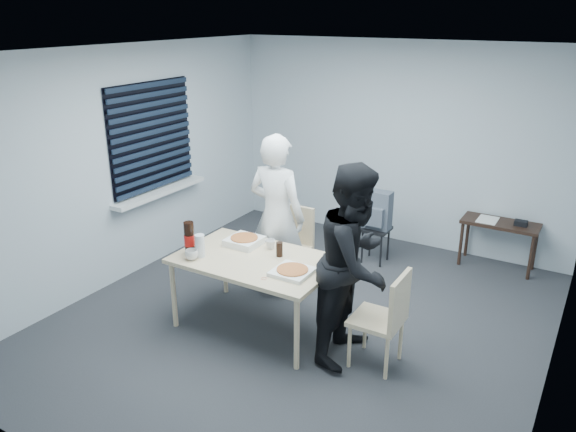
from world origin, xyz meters
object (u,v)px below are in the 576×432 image
Objects in this scene: stool at (376,236)px; backpack at (377,210)px; person_black at (355,263)px; dining_table at (256,264)px; chair_far at (293,240)px; mug_a at (192,255)px; chair_right at (387,314)px; person_white at (277,216)px; mug_b at (270,244)px; side_table at (500,228)px; soda_bottle at (189,239)px.

stool is 0.96× the size of backpack.
dining_table is at bearing 93.69° from person_black.
dining_table is 1.68× the size of chair_far.
stool is at bearing 68.42° from mug_a.
chair_right is at bearing 10.56° from mug_a.
chair_right reaches higher than stool.
stool is (0.62, 1.29, -0.55)m from person_white.
chair_right is 2.00× the size of stool.
person_white is at bearing -92.00° from backpack.
chair_far is (-0.18, 1.00, -0.15)m from dining_table.
person_white is 17.70× the size of mug_b.
mug_b is (-0.99, 0.20, -0.11)m from person_black.
mug_a reaches higher than dining_table.
chair_far is at bearing 103.45° from mug_b.
stool is at bearing -155.70° from side_table.
chair_right is at bearing -65.52° from stool.
side_table is at bearing 53.26° from mug_b.
person_white and person_black have the same top height.
stool is 4.46× the size of mug_b.
person_white is 1.43m from backpack.
soda_bottle reaches higher than chair_right.
dining_table is 0.84× the size of person_white.
soda_bottle reaches higher than chair_far.
backpack reaches higher than mug_a.
backpack is at bearing 16.60° from person_black.
chair_far is 0.50× the size of person_white.
chair_far is 1.17m from stool.
backpack is at bearing -155.19° from side_table.
mug_b reaches higher than side_table.
side_table is 8.72× the size of mug_b.
dining_table is 1.02m from person_black.
stool is (-1.32, -0.59, -0.17)m from side_table.
chair_right is 0.50× the size of person_white.
dining_table is 3.21× the size of backpack.
mug_a is at bearing -127.47° from side_table.
soda_bottle is (-0.60, -0.23, 0.21)m from dining_table.
backpack is 4.65× the size of mug_b.
soda_bottle is at bearing -129.67° from side_table.
person_black is at bearing 171.14° from chair_right.
person_black is at bearing -49.40° from backpack.
person_black is at bearing -38.69° from chair_far.
stool is at bearing -115.75° from person_white.
mug_b is (-0.00, 0.26, 0.11)m from dining_table.
mug_a is at bearing -43.92° from soda_bottle.
stool is 1.83m from mug_b.
person_black reaches higher than soda_bottle.
person_black reaches higher than mug_b.
side_table is 2.71× the size of soda_bottle.
person_white reaches higher than mug_b.
person_black is at bearing -106.45° from side_table.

